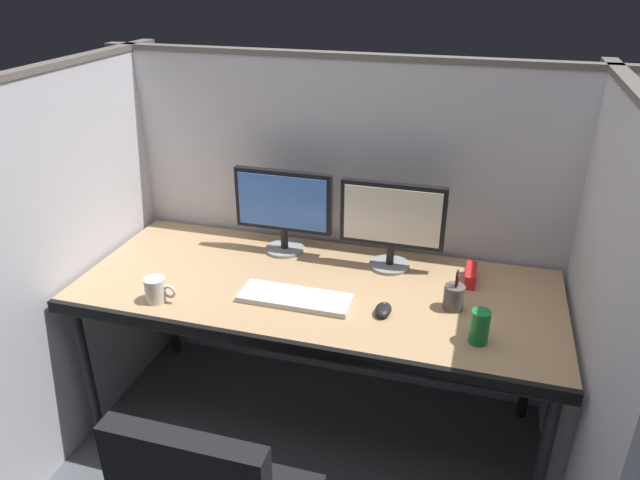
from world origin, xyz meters
name	(u,v)px	position (x,y,z in m)	size (l,w,h in m)	color
ground_plane	(296,478)	(0.00, 0.00, 0.00)	(8.00, 8.00, 0.00)	#4C5156
cubicle_partition_rear	(344,230)	(0.00, 0.74, 0.79)	(2.21, 0.06, 1.57)	silver
cubicle_partition_left	(84,254)	(-0.99, 0.20, 0.79)	(0.06, 1.41, 1.57)	silver
cubicle_partition_right	(591,329)	(0.99, 0.20, 0.79)	(0.06, 1.41, 1.57)	silver
desk	(316,298)	(0.00, 0.29, 0.69)	(1.90, 0.80, 0.74)	tan
monitor_left	(283,206)	(-0.22, 0.56, 0.96)	(0.43, 0.17, 0.37)	gray
monitor_right	(392,220)	(0.25, 0.54, 0.96)	(0.43, 0.17, 0.37)	gray
keyboard_main	(295,298)	(-0.05, 0.17, 0.75)	(0.43, 0.15, 0.02)	silver
computer_mouse	(383,310)	(0.29, 0.17, 0.76)	(0.06, 0.10, 0.04)	black
coffee_mug	(156,290)	(-0.55, 0.03, 0.79)	(0.13, 0.08, 0.09)	silver
soda_can	(480,327)	(0.63, 0.09, 0.80)	(0.07, 0.07, 0.12)	#197233
pen_cup	(454,297)	(0.53, 0.28, 0.79)	(0.08, 0.08, 0.16)	#4C4742
red_stapler	(471,275)	(0.59, 0.51, 0.77)	(0.04, 0.15, 0.06)	red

